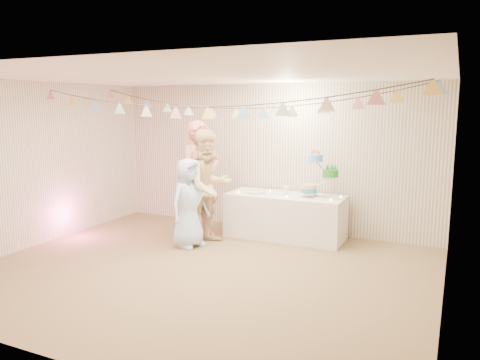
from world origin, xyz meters
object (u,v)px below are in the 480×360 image
at_px(cake_stand, 319,175).
at_px(person_adult_a, 201,179).
at_px(person_child, 189,203).
at_px(table, 285,216).
at_px(person_adult_b, 208,187).

relative_size(cake_stand, person_adult_a, 0.36).
height_order(cake_stand, person_child, cake_stand).
relative_size(table, person_child, 1.39).
distance_m(table, person_adult_a, 1.56).
bearing_deg(person_adult_b, person_child, 168.51).
xyz_separation_m(cake_stand, person_adult_a, (-1.88, -0.58, -0.12)).
relative_size(person_adult_a, person_adult_b, 1.07).
relative_size(person_adult_b, person_child, 1.30).
bearing_deg(cake_stand, person_child, -146.15).
distance_m(person_adult_a, person_adult_b, 0.45).
bearing_deg(person_adult_b, table, -27.62).
xyz_separation_m(person_adult_a, person_child, (0.13, -0.59, -0.28)).
bearing_deg(cake_stand, person_adult_b, -150.19).
bearing_deg(person_adult_b, person_adult_a, 68.18).
relative_size(table, person_adult_b, 1.07).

